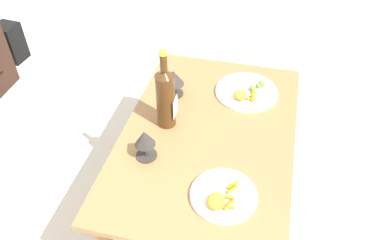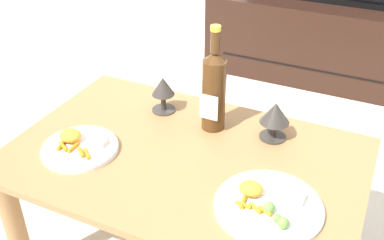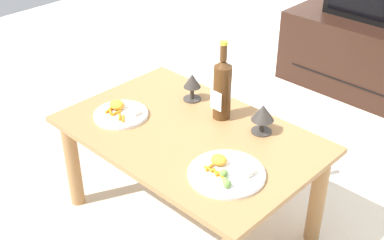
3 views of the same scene
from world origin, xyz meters
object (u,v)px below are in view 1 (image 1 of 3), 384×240
object	(u,v)px
wine_bottle	(166,96)
goblet_right	(173,79)
dining_table	(208,148)
goblet_left	(145,140)
dinner_plate_left	(222,195)
floor_speaker	(10,43)
dinner_plate_right	(246,91)

from	to	relation	value
wine_bottle	goblet_right	distance (m)	0.22
dining_table	goblet_left	xyz separation A→B (m)	(-0.19, 0.21, 0.18)
dinner_plate_left	dining_table	bearing A→B (deg)	20.23
floor_speaker	goblet_left	distance (m)	1.94
wine_bottle	dining_table	bearing A→B (deg)	-95.45
floor_speaker	goblet_right	bearing A→B (deg)	-111.91
goblet_right	dinner_plate_right	bearing A→B (deg)	-75.29
goblet_left	goblet_right	distance (m)	0.41
floor_speaker	dinner_plate_right	xyz separation A→B (m)	(-0.66, -1.82, 0.37)
floor_speaker	goblet_left	size ratio (longest dim) A/B	2.12
goblet_left	dinner_plate_left	distance (m)	0.37
floor_speaker	wine_bottle	distance (m)	1.86
dinner_plate_right	wine_bottle	bearing A→B (deg)	133.63
dinner_plate_right	floor_speaker	bearing A→B (deg)	70.11
dining_table	goblet_right	distance (m)	0.36
goblet_right	floor_speaker	bearing A→B (deg)	63.32
floor_speaker	goblet_left	bearing A→B (deg)	-123.24
dinner_plate_left	wine_bottle	bearing A→B (deg)	42.30
dining_table	dinner_plate_right	world-z (taller)	dinner_plate_right
wine_bottle	goblet_left	distance (m)	0.22
goblet_left	dinner_plate_right	world-z (taller)	goblet_left
floor_speaker	dinner_plate_left	size ratio (longest dim) A/B	1.16
dinner_plate_left	dinner_plate_right	world-z (taller)	dinner_plate_left
goblet_right	dinner_plate_left	size ratio (longest dim) A/B	0.54
wine_bottle	goblet_right	world-z (taller)	wine_bottle
goblet_left	dinner_plate_left	xyz separation A→B (m)	(-0.13, -0.33, -0.08)
floor_speaker	goblet_left	world-z (taller)	goblet_left
goblet_left	goblet_right	size ratio (longest dim) A/B	1.02
dining_table	dinner_plate_left	xyz separation A→B (m)	(-0.32, -0.12, 0.10)
dining_table	floor_speaker	world-z (taller)	dining_table
floor_speaker	dinner_plate_right	distance (m)	1.97
floor_speaker	goblet_right	size ratio (longest dim) A/B	2.15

